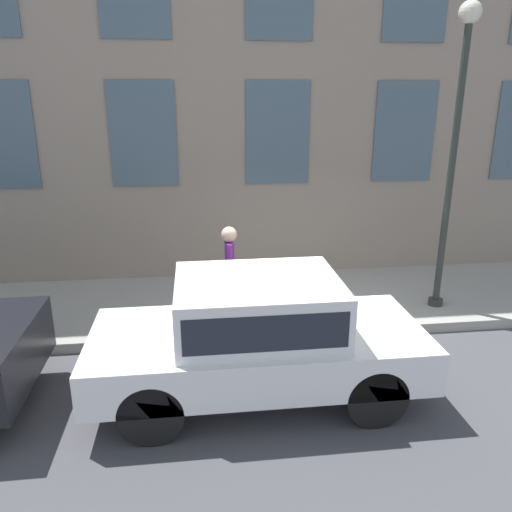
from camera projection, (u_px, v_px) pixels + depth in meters
The scene contains 7 objects.
ground_plane at pixel (304, 340), 8.38m from camera, with size 80.00×80.00×0.00m, color #47474C.
sidewalk at pixel (288, 301), 9.74m from camera, with size 2.94×60.00×0.18m.
building_facade at pixel (277, 55), 9.85m from camera, with size 0.33×40.00×9.38m.
fire_hydrant at pixel (282, 300), 8.57m from camera, with size 0.30×0.43×0.78m.
person at pixel (230, 264), 8.53m from camera, with size 0.40×0.26×1.65m.
parked_car_white_near at pixel (258, 332), 6.61m from camera, with size 1.90×4.40×1.69m.
street_lamp at pixel (456, 127), 8.37m from camera, with size 0.36×0.36×5.17m.
Camera 1 is at (-7.38, 1.71, 3.94)m, focal length 35.00 mm.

